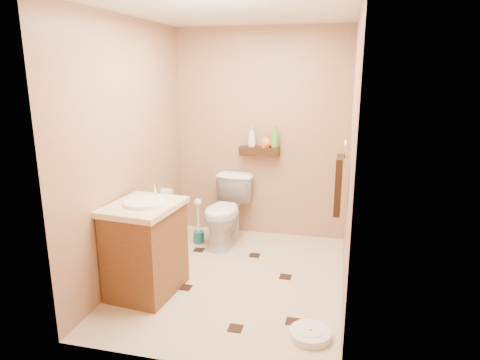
# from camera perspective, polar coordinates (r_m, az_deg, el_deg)

# --- Properties ---
(ground) EXTENTS (2.50, 2.50, 0.00)m
(ground) POSITION_cam_1_polar(r_m,az_deg,el_deg) (4.17, -0.76, -13.05)
(ground) COLOR beige
(ground) RESTS_ON ground
(wall_back) EXTENTS (2.00, 0.04, 2.40)m
(wall_back) POSITION_cam_1_polar(r_m,az_deg,el_deg) (4.97, 2.80, 6.06)
(wall_back) COLOR tan
(wall_back) RESTS_ON ground
(wall_front) EXTENTS (2.00, 0.04, 2.40)m
(wall_front) POSITION_cam_1_polar(r_m,az_deg,el_deg) (2.61, -7.69, -1.90)
(wall_front) COLOR tan
(wall_front) RESTS_ON ground
(wall_left) EXTENTS (0.04, 2.50, 2.40)m
(wall_left) POSITION_cam_1_polar(r_m,az_deg,el_deg) (4.13, -14.40, 3.87)
(wall_left) COLOR tan
(wall_left) RESTS_ON ground
(wall_right) EXTENTS (0.04, 2.50, 2.40)m
(wall_right) POSITION_cam_1_polar(r_m,az_deg,el_deg) (3.66, 14.56, 2.50)
(wall_right) COLOR tan
(wall_right) RESTS_ON ground
(ceiling) EXTENTS (2.00, 2.50, 0.02)m
(ceiling) POSITION_cam_1_polar(r_m,az_deg,el_deg) (3.73, -0.89, 21.74)
(ceiling) COLOR silver
(ceiling) RESTS_ON wall_back
(wall_shelf) EXTENTS (0.46, 0.14, 0.10)m
(wall_shelf) POSITION_cam_1_polar(r_m,az_deg,el_deg) (4.93, 2.60, 3.85)
(wall_shelf) COLOR #3C2610
(wall_shelf) RESTS_ON wall_back
(floor_accents) EXTENTS (1.28, 1.45, 0.01)m
(floor_accents) POSITION_cam_1_polar(r_m,az_deg,el_deg) (4.10, 0.05, -13.50)
(floor_accents) COLOR black
(floor_accents) RESTS_ON ground
(toilet) EXTENTS (0.50, 0.79, 0.76)m
(toilet) POSITION_cam_1_polar(r_m,az_deg,el_deg) (4.84, -1.91, -4.18)
(toilet) COLOR white
(toilet) RESTS_ON ground
(vanity) EXTENTS (0.62, 0.72, 0.95)m
(vanity) POSITION_cam_1_polar(r_m,az_deg,el_deg) (3.88, -12.48, -8.74)
(vanity) COLOR brown
(vanity) RESTS_ON ground
(bathroom_scale) EXTENTS (0.36, 0.36, 0.06)m
(bathroom_scale) POSITION_cam_1_polar(r_m,az_deg,el_deg) (3.41, 9.36, -19.58)
(bathroom_scale) COLOR white
(bathroom_scale) RESTS_ON ground
(toilet_brush) EXTENTS (0.12, 0.12, 0.53)m
(toilet_brush) POSITION_cam_1_polar(r_m,az_deg,el_deg) (4.93, -5.56, -6.29)
(toilet_brush) COLOR #186160
(toilet_brush) RESTS_ON ground
(towel_ring) EXTENTS (0.12, 0.30, 0.76)m
(towel_ring) POSITION_cam_1_polar(r_m,az_deg,el_deg) (3.96, 13.04, -0.30)
(towel_ring) COLOR silver
(towel_ring) RESTS_ON wall_right
(toilet_paper) EXTENTS (0.12, 0.11, 0.12)m
(toilet_paper) POSITION_cam_1_polar(r_m,az_deg,el_deg) (4.81, -9.74, -1.74)
(toilet_paper) COLOR white
(toilet_paper) RESTS_ON wall_left
(bottle_a) EXTENTS (0.12, 0.12, 0.24)m
(bottle_a) POSITION_cam_1_polar(r_m,az_deg,el_deg) (4.91, 1.61, 5.83)
(bottle_a) COLOR silver
(bottle_a) RESTS_ON wall_shelf
(bottle_b) EXTENTS (0.07, 0.07, 0.16)m
(bottle_b) POSITION_cam_1_polar(r_m,az_deg,el_deg) (4.89, 3.43, 5.29)
(bottle_b) COLOR orange
(bottle_b) RESTS_ON wall_shelf
(bottle_c) EXTENTS (0.16, 0.16, 0.15)m
(bottle_c) POSITION_cam_1_polar(r_m,az_deg,el_deg) (4.89, 3.58, 5.27)
(bottle_c) COLOR orange
(bottle_c) RESTS_ON wall_shelf
(bottle_d) EXTENTS (0.13, 0.13, 0.24)m
(bottle_d) POSITION_cam_1_polar(r_m,az_deg,el_deg) (4.87, 4.66, 5.73)
(bottle_d) COLOR green
(bottle_d) RESTS_ON wall_shelf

